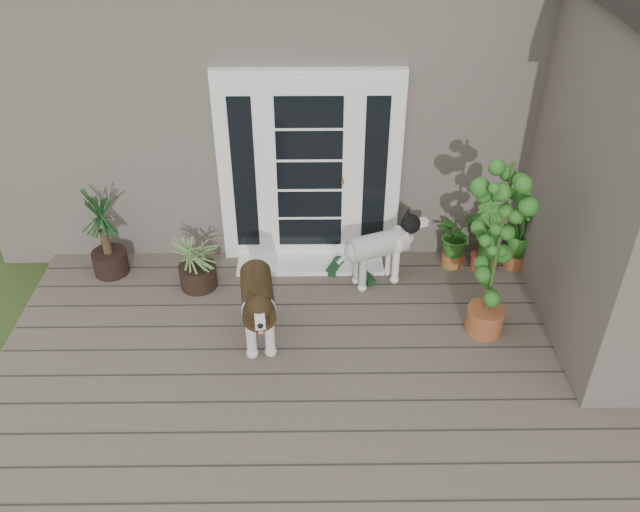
{
  "coord_description": "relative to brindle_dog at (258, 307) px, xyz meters",
  "views": [
    {
      "loc": [
        -0.16,
        -3.52,
        4.39
      ],
      "look_at": [
        -0.1,
        1.75,
        0.7
      ],
      "focal_mm": 37.04,
      "sensor_mm": 36.0,
      "label": 1
    }
  ],
  "objects": [
    {
      "name": "house_main",
      "position": [
        0.68,
        3.46,
        1.03
      ],
      "size": [
        7.4,
        4.0,
        3.1
      ],
      "primitive_type": "cube",
      "color": "#665E54",
      "rests_on": "ground"
    },
    {
      "name": "herb_b",
      "position": [
        2.37,
        1.15,
        -0.11
      ],
      "size": [
        0.53,
        0.53,
        0.58
      ],
      "primitive_type": "imported",
      "rotation": [
        0.0,
        0.0,
        2.11
      ],
      "color": "#2C641C",
      "rests_on": "deck"
    },
    {
      "name": "brindle_dog",
      "position": [
        0.0,
        0.0,
        0.0
      ],
      "size": [
        0.52,
        0.99,
        0.79
      ],
      "primitive_type": null,
      "rotation": [
        0.0,
        0.0,
        3.26
      ],
      "color": "#3B2B15",
      "rests_on": "deck"
    },
    {
      "name": "spider_plant",
      "position": [
        -0.7,
        0.86,
        -0.05
      ],
      "size": [
        0.71,
        0.71,
        0.69
      ],
      "primitive_type": null,
      "rotation": [
        0.0,
        0.0,
        -0.1
      ],
      "color": "#799A5E",
      "rests_on": "deck"
    },
    {
      "name": "clog_left",
      "position": [
        1.08,
        0.93,
        -0.36
      ],
      "size": [
        0.24,
        0.3,
        0.08
      ],
      "primitive_type": null,
      "rotation": [
        0.0,
        0.0,
        0.46
      ],
      "color": "#143217",
      "rests_on": "deck"
    },
    {
      "name": "deck",
      "position": [
        0.68,
        -0.79,
        -0.46
      ],
      "size": [
        6.2,
        4.6,
        0.12
      ],
      "primitive_type": "cube",
      "color": "#6B5B4C",
      "rests_on": "ground"
    },
    {
      "name": "sapling",
      "position": [
        2.16,
        0.11,
        0.55
      ],
      "size": [
        0.61,
        0.61,
        1.89
      ],
      "primitive_type": null,
      "rotation": [
        0.0,
        0.0,
        -0.11
      ],
      "color": "#245418",
      "rests_on": "deck"
    },
    {
      "name": "door_step",
      "position": [
        0.48,
        1.21,
        -0.37
      ],
      "size": [
        1.6,
        0.4,
        0.05
      ],
      "primitive_type": "cube",
      "color": "white",
      "rests_on": "deck"
    },
    {
      "name": "clog_right",
      "position": [
        0.75,
        1.12,
        -0.35
      ],
      "size": [
        0.27,
        0.35,
        0.1
      ],
      "primitive_type": null,
      "rotation": [
        0.0,
        0.0,
        -0.43
      ],
      "color": "#15351C",
      "rests_on": "deck"
    },
    {
      "name": "door_unit",
      "position": [
        0.48,
        1.41,
        0.68
      ],
      "size": [
        1.9,
        0.14,
        2.15
      ],
      "primitive_type": "cube",
      "color": "white",
      "rests_on": "deck"
    },
    {
      "name": "yucca",
      "position": [
        -1.69,
        1.11,
        0.11
      ],
      "size": [
        0.87,
        0.87,
        1.02
      ],
      "primitive_type": null,
      "rotation": [
        0.0,
        0.0,
        0.26
      ],
      "color": "black",
      "rests_on": "deck"
    },
    {
      "name": "herb_c",
      "position": [
        2.75,
        1.2,
        -0.08
      ],
      "size": [
        0.45,
        0.45,
        0.64
      ],
      "primitive_type": "imported",
      "rotation": [
        0.0,
        0.0,
        4.61
      ],
      "color": "#154C19",
      "rests_on": "deck"
    },
    {
      "name": "white_dog",
      "position": [
        1.18,
        0.9,
        -0.05
      ],
      "size": [
        0.9,
        0.63,
        0.69
      ],
      "primitive_type": null,
      "rotation": [
        0.0,
        0.0,
        -1.19
      ],
      "color": "white",
      "rests_on": "deck"
    },
    {
      "name": "herb_a",
      "position": [
        2.04,
        1.21,
        -0.11
      ],
      "size": [
        0.64,
        0.64,
        0.57
      ],
      "primitive_type": "imported",
      "rotation": [
        0.0,
        0.0,
        0.82
      ],
      "color": "#295C1A",
      "rests_on": "deck"
    }
  ]
}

